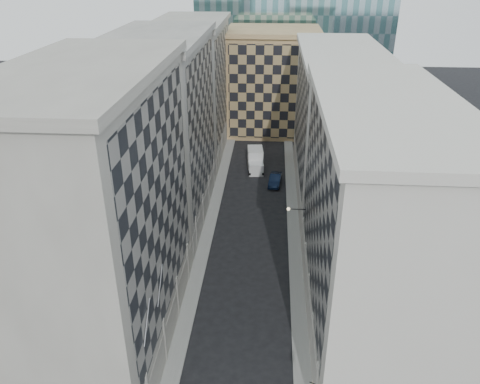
% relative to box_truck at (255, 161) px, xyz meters
% --- Properties ---
extents(sidewalk_west, '(1.50, 100.00, 0.15)m').
position_rel_box_truck_xyz_m(sidewalk_west, '(-5.00, -18.41, -1.29)').
color(sidewalk_west, gray).
rests_on(sidewalk_west, ground).
extents(sidewalk_east, '(1.50, 100.00, 0.15)m').
position_rel_box_truck_xyz_m(sidewalk_east, '(5.50, -18.41, -1.29)').
color(sidewalk_east, gray).
rests_on(sidewalk_east, ground).
extents(bldg_left_a, '(10.80, 22.80, 23.70)m').
position_rel_box_truck_xyz_m(bldg_left_a, '(-10.63, -37.41, 10.46)').
color(bldg_left_a, gray).
rests_on(bldg_left_a, ground).
extents(bldg_left_b, '(10.80, 22.80, 22.70)m').
position_rel_box_truck_xyz_m(bldg_left_b, '(-10.63, -15.41, 9.96)').
color(bldg_left_b, gray).
rests_on(bldg_left_b, ground).
extents(bldg_left_c, '(10.80, 22.80, 21.70)m').
position_rel_box_truck_xyz_m(bldg_left_c, '(-10.63, 6.59, 9.46)').
color(bldg_left_c, gray).
rests_on(bldg_left_c, ground).
extents(bldg_right_a, '(10.80, 26.80, 20.70)m').
position_rel_box_truck_xyz_m(bldg_right_a, '(11.13, -33.41, 8.96)').
color(bldg_right_a, beige).
rests_on(bldg_right_a, ground).
extents(bldg_right_b, '(10.80, 28.80, 19.70)m').
position_rel_box_truck_xyz_m(bldg_right_b, '(11.15, -6.41, 8.48)').
color(bldg_right_b, beige).
rests_on(bldg_right_b, ground).
extents(tan_block, '(16.80, 14.80, 18.80)m').
position_rel_box_truck_xyz_m(tan_block, '(2.25, 19.49, 8.07)').
color(tan_block, tan).
rests_on(tan_block, ground).
extents(flagpoles_left, '(0.10, 6.33, 2.33)m').
position_rel_box_truck_xyz_m(flagpoles_left, '(-5.65, -42.41, 6.64)').
color(flagpoles_left, gray).
rests_on(flagpoles_left, ground).
extents(bracket_lamp, '(1.98, 0.36, 0.36)m').
position_rel_box_truck_xyz_m(bracket_lamp, '(4.63, -24.41, 4.84)').
color(bracket_lamp, black).
rests_on(bracket_lamp, ground).
extents(box_truck, '(2.84, 5.90, 3.14)m').
position_rel_box_truck_xyz_m(box_truck, '(0.00, 0.00, 0.00)').
color(box_truck, white).
rests_on(box_truck, ground).
extents(dark_car, '(2.14, 4.79, 1.53)m').
position_rel_box_truck_xyz_m(dark_car, '(3.15, -5.57, -0.60)').
color(dark_car, '#0E1B36').
rests_on(dark_car, ground).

